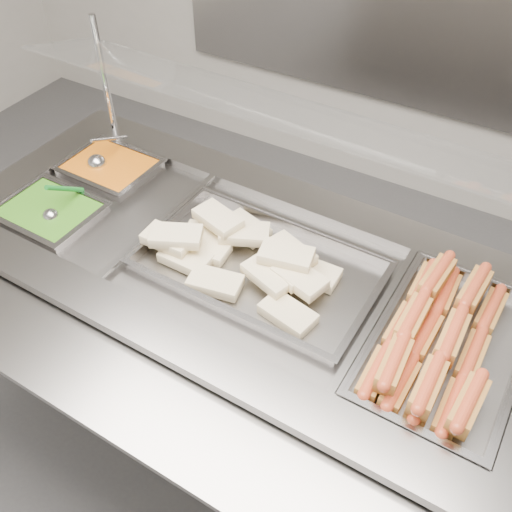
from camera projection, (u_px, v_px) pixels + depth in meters
The scene contains 12 objects.
back_panel at pixel (430, 0), 2.93m from camera, with size 3.00×0.04×1.20m, color gray.
steam_counter at pixel (244, 348), 2.22m from camera, with size 2.10×0.96×1.00m.
tray_rail at pixel (131, 392), 1.56m from camera, with size 2.00×0.45×0.06m.
sneeze_guard at pixel (282, 113), 1.74m from camera, with size 1.83×0.36×0.49m.
pan_hotdogs at pixel (445, 353), 1.64m from camera, with size 0.39×0.62×0.11m.
pan_wraps at pixel (259, 269), 1.86m from camera, with size 0.76×0.46×0.08m.
pan_beans at pixel (112, 175), 2.26m from camera, with size 0.34×0.27×0.11m.
pan_peas at pixel (52, 219), 2.07m from camera, with size 0.34×0.27×0.11m.
hotdogs_in_buns at pixel (436, 339), 1.61m from camera, with size 0.30×0.58×0.13m.
tortilla_wraps at pixel (239, 254), 1.85m from camera, with size 0.65×0.41×0.11m.
ladle at pixel (98, 162), 2.23m from camera, with size 0.08×0.22×0.15m.
serving_spoon at pixel (54, 212), 2.01m from camera, with size 0.06×0.20×0.16m.
Camera 1 is at (0.74, -0.62, 2.29)m, focal length 40.00 mm.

